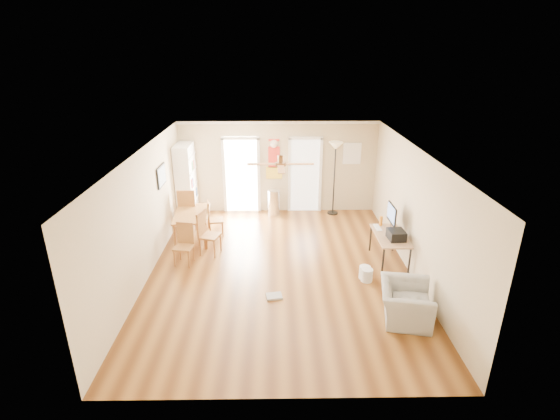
{
  "coord_description": "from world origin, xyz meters",
  "views": [
    {
      "loc": [
        -0.12,
        -7.81,
        4.47
      ],
      "look_at": [
        0.0,
        0.6,
        1.15
      ],
      "focal_mm": 26.61,
      "sensor_mm": 36.0,
      "label": 1
    }
  ],
  "objects_px": {
    "bookshelf": "(186,182)",
    "dining_table": "(193,226)",
    "dining_chair_far": "(189,208)",
    "torchiere_lamp": "(334,179)",
    "dining_chair_right_a": "(216,218)",
    "trash_can": "(274,202)",
    "dining_chair_near": "(183,245)",
    "armchair": "(405,303)",
    "wastebasket_a": "(365,272)",
    "wastebasket_b": "(367,275)",
    "computer_desk": "(389,249)",
    "dining_chair_right_b": "(210,234)",
    "printer": "(396,235)"
  },
  "relations": [
    {
      "from": "dining_chair_right_b",
      "to": "printer",
      "type": "bearing_deg",
      "value": -83.2
    },
    {
      "from": "dining_chair_right_a",
      "to": "dining_chair_near",
      "type": "height_order",
      "value": "dining_chair_near"
    },
    {
      "from": "dining_chair_far",
      "to": "torchiere_lamp",
      "type": "relative_size",
      "value": 0.52
    },
    {
      "from": "dining_table",
      "to": "dining_chair_far",
      "type": "height_order",
      "value": "dining_chair_far"
    },
    {
      "from": "armchair",
      "to": "dining_table",
      "type": "bearing_deg",
      "value": 63.84
    },
    {
      "from": "bookshelf",
      "to": "dining_chair_far",
      "type": "xyz_separation_m",
      "value": [
        0.16,
        -0.69,
        -0.5
      ]
    },
    {
      "from": "computer_desk",
      "to": "dining_chair_right_a",
      "type": "bearing_deg",
      "value": 159.02
    },
    {
      "from": "bookshelf",
      "to": "dining_chair_far",
      "type": "distance_m",
      "value": 0.87
    },
    {
      "from": "dining_chair_near",
      "to": "wastebasket_b",
      "type": "height_order",
      "value": "dining_chair_near"
    },
    {
      "from": "bookshelf",
      "to": "armchair",
      "type": "distance_m",
      "value": 6.68
    },
    {
      "from": "dining_chair_right_a",
      "to": "wastebasket_b",
      "type": "xyz_separation_m",
      "value": [
        3.36,
        -2.29,
        -0.31
      ]
    },
    {
      "from": "dining_chair_right_a",
      "to": "dining_chair_far",
      "type": "relative_size",
      "value": 0.83
    },
    {
      "from": "dining_chair_right_b",
      "to": "printer",
      "type": "height_order",
      "value": "dining_chair_right_b"
    },
    {
      "from": "torchiere_lamp",
      "to": "wastebasket_b",
      "type": "bearing_deg",
      "value": -86.8
    },
    {
      "from": "dining_table",
      "to": "computer_desk",
      "type": "height_order",
      "value": "dining_table"
    },
    {
      "from": "dining_table",
      "to": "dining_chair_right_b",
      "type": "bearing_deg",
      "value": -56.77
    },
    {
      "from": "printer",
      "to": "dining_chair_near",
      "type": "bearing_deg",
      "value": 173.91
    },
    {
      "from": "dining_chair_right_a",
      "to": "torchiere_lamp",
      "type": "relative_size",
      "value": 0.43
    },
    {
      "from": "wastebasket_a",
      "to": "bookshelf",
      "type": "bearing_deg",
      "value": 141.76
    },
    {
      "from": "trash_can",
      "to": "dining_chair_right_a",
      "type": "bearing_deg",
      "value": -137.29
    },
    {
      "from": "dining_chair_right_a",
      "to": "printer",
      "type": "height_order",
      "value": "dining_chair_right_a"
    },
    {
      "from": "printer",
      "to": "armchair",
      "type": "relative_size",
      "value": 0.39
    },
    {
      "from": "bookshelf",
      "to": "dining_chair_near",
      "type": "distance_m",
      "value": 2.79
    },
    {
      "from": "trash_can",
      "to": "armchair",
      "type": "height_order",
      "value": "trash_can"
    },
    {
      "from": "bookshelf",
      "to": "wastebasket_b",
      "type": "xyz_separation_m",
      "value": [
        4.28,
        -3.46,
        -0.9
      ]
    },
    {
      "from": "printer",
      "to": "wastebasket_a",
      "type": "relative_size",
      "value": 1.43
    },
    {
      "from": "dining_chair_right_b",
      "to": "wastebasket_a",
      "type": "distance_m",
      "value": 3.55
    },
    {
      "from": "dining_chair_right_a",
      "to": "torchiere_lamp",
      "type": "xyz_separation_m",
      "value": [
        3.15,
        1.4,
        0.59
      ]
    },
    {
      "from": "torchiere_lamp",
      "to": "wastebasket_a",
      "type": "relative_size",
      "value": 7.69
    },
    {
      "from": "printer",
      "to": "dining_table",
      "type": "bearing_deg",
      "value": 158.05
    },
    {
      "from": "bookshelf",
      "to": "wastebasket_a",
      "type": "bearing_deg",
      "value": -20.99
    },
    {
      "from": "bookshelf",
      "to": "dining_chair_far",
      "type": "relative_size",
      "value": 1.92
    },
    {
      "from": "dining_chair_near",
      "to": "torchiere_lamp",
      "type": "height_order",
      "value": "torchiere_lamp"
    },
    {
      "from": "dining_chair_right_a",
      "to": "printer",
      "type": "relative_size",
      "value": 2.32
    },
    {
      "from": "dining_chair_near",
      "to": "computer_desk",
      "type": "bearing_deg",
      "value": 9.62
    },
    {
      "from": "torchiere_lamp",
      "to": "computer_desk",
      "type": "relative_size",
      "value": 1.65
    },
    {
      "from": "printer",
      "to": "wastebasket_b",
      "type": "bearing_deg",
      "value": -144.32
    },
    {
      "from": "bookshelf",
      "to": "computer_desk",
      "type": "bearing_deg",
      "value": -11.55
    },
    {
      "from": "dining_chair_far",
      "to": "torchiere_lamp",
      "type": "xyz_separation_m",
      "value": [
        3.91,
        0.92,
        0.49
      ]
    },
    {
      "from": "dining_chair_right_b",
      "to": "dining_table",
      "type": "bearing_deg",
      "value": 49.77
    },
    {
      "from": "dining_table",
      "to": "wastebasket_a",
      "type": "bearing_deg",
      "value": -27.12
    },
    {
      "from": "torchiere_lamp",
      "to": "printer",
      "type": "xyz_separation_m",
      "value": [
        0.9,
        -3.13,
        -0.27
      ]
    },
    {
      "from": "dining_chair_near",
      "to": "wastebasket_a",
      "type": "bearing_deg",
      "value": -0.09
    },
    {
      "from": "dining_chair_right_a",
      "to": "printer",
      "type": "xyz_separation_m",
      "value": [
        4.05,
        -1.73,
        0.32
      ]
    },
    {
      "from": "dining_chair_near",
      "to": "torchiere_lamp",
      "type": "xyz_separation_m",
      "value": [
        3.66,
        2.92,
        0.58
      ]
    },
    {
      "from": "computer_desk",
      "to": "wastebasket_a",
      "type": "xyz_separation_m",
      "value": [
        -0.65,
        -0.66,
        -0.2
      ]
    },
    {
      "from": "dining_chair_right_a",
      "to": "armchair",
      "type": "distance_m",
      "value": 5.17
    },
    {
      "from": "bookshelf",
      "to": "dining_table",
      "type": "xyz_separation_m",
      "value": [
        0.37,
        -1.37,
        -0.7
      ]
    },
    {
      "from": "dining_table",
      "to": "trash_can",
      "type": "xyz_separation_m",
      "value": [
        2.01,
        1.54,
        0.03
      ]
    },
    {
      "from": "dining_chair_right_a",
      "to": "trash_can",
      "type": "relative_size",
      "value": 1.23
    }
  ]
}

